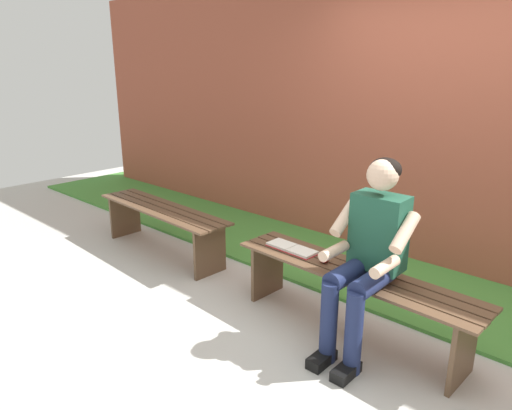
{
  "coord_description": "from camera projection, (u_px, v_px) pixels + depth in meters",
  "views": [
    {
      "loc": [
        -1.48,
        2.6,
        1.84
      ],
      "look_at": [
        0.76,
        0.15,
        0.83
      ],
      "focal_mm": 32.57,
      "sensor_mm": 36.0,
      "label": 1
    }
  ],
  "objects": [
    {
      "name": "book_open",
      "position": [
        292.0,
        248.0,
        3.54
      ],
      "size": [
        0.42,
        0.18,
        0.02
      ],
      "rotation": [
        0.0,
        0.0,
        -0.04
      ],
      "color": "white",
      "rests_on": "bench_near"
    },
    {
      "name": "brick_wall",
      "position": [
        401.0,
        116.0,
        4.39
      ],
      "size": [
        9.5,
        0.24,
        2.74
      ],
      "primitive_type": "cube",
      "color": "#9E4C38",
      "rests_on": "ground"
    },
    {
      "name": "bench_far",
      "position": [
        162.0,
        219.0,
        4.62
      ],
      "size": [
        1.72,
        0.46,
        0.48
      ],
      "rotation": [
        0.0,
        0.0,
        -0.04
      ],
      "color": "brown",
      "rests_on": "ground"
    },
    {
      "name": "ground_plane",
      "position": [
        143.0,
        335.0,
        3.33
      ],
      "size": [
        10.0,
        7.0,
        0.04
      ],
      "primitive_type": "cube",
      "color": "beige"
    },
    {
      "name": "bench_near",
      "position": [
        351.0,
        285.0,
        3.22
      ],
      "size": [
        1.85,
        0.47,
        0.48
      ],
      "rotation": [
        0.0,
        0.0,
        -0.04
      ],
      "color": "brown",
      "rests_on": "ground"
    },
    {
      "name": "apple",
      "position": [
        324.0,
        258.0,
        3.3
      ],
      "size": [
        0.08,
        0.08,
        0.08
      ],
      "primitive_type": "sphere",
      "color": "red",
      "rests_on": "bench_near"
    },
    {
      "name": "grass_strip",
      "position": [
        320.0,
        245.0,
        4.87
      ],
      "size": [
        9.0,
        1.72,
        0.03
      ],
      "primitive_type": "cube",
      "color": "#478C38",
      "rests_on": "ground"
    },
    {
      "name": "person_seated",
      "position": [
        368.0,
        250.0,
        2.94
      ],
      "size": [
        0.5,
        0.69,
        1.28
      ],
      "color": "#1E513D",
      "rests_on": "ground"
    }
  ]
}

